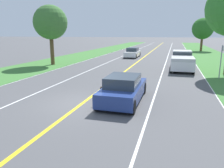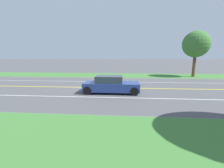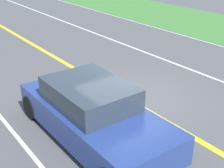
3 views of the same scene
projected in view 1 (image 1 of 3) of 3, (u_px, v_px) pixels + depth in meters
name	position (u px, v px, depth m)	size (l,w,h in m)	color
ground_plane	(82.00, 103.00, 11.35)	(400.00, 400.00, 0.00)	#4C4C4F
centre_divider_line	(82.00, 103.00, 11.35)	(0.18, 160.00, 0.01)	yellow
lane_dash_same_dir	(150.00, 110.00, 10.42)	(0.10, 160.00, 0.01)	white
lane_dash_oncoming	(25.00, 98.00, 12.29)	(0.10, 160.00, 0.01)	white
ego_car	(123.00, 89.00, 11.62)	(1.89, 4.51, 1.41)	navy
dog	(100.00, 93.00, 11.48)	(0.25, 1.15, 0.79)	black
pickup_truck	(182.00, 60.00, 21.80)	(2.13, 5.49, 1.81)	silver
oncoming_car	(132.00, 53.00, 33.15)	(1.86, 4.47, 1.44)	white
roadside_tree_right_far	(203.00, 29.00, 43.94)	(4.23, 4.23, 6.59)	brown
roadside_tree_left_near	(50.00, 23.00, 24.27)	(3.77, 3.77, 6.64)	brown
street_sign	(221.00, 58.00, 17.19)	(0.11, 0.64, 2.65)	gray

